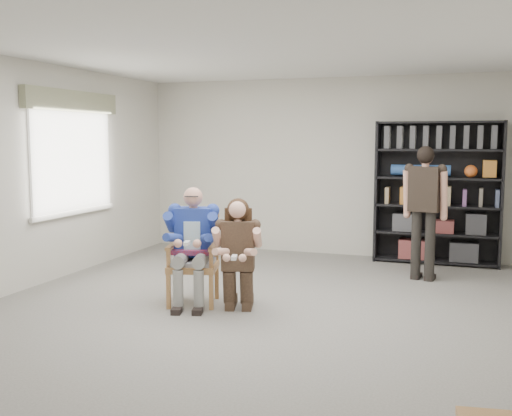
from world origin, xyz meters
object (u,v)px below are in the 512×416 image
at_px(kneeling_woman, 238,256).
at_px(bookshelf, 437,193).
at_px(armchair, 193,259).
at_px(standing_man, 424,214).
at_px(seated_man, 193,246).

xyz_separation_m(kneeling_woman, bookshelf, (1.89, 3.30, 0.44)).
distance_m(armchair, kneeling_woman, 0.60).
bearing_deg(bookshelf, kneeling_woman, -119.79).
relative_size(kneeling_woman, bookshelf, 0.58).
height_order(kneeling_woman, bookshelf, bookshelf).
relative_size(armchair, bookshelf, 0.48).
distance_m(kneeling_woman, standing_man, 2.79).
distance_m(seated_man, kneeling_woman, 0.59).
bearing_deg(armchair, bookshelf, 37.08).
distance_m(bookshelf, standing_man, 1.19).
relative_size(bookshelf, standing_man, 1.20).
bearing_deg(armchair, seated_man, 0.00).
bearing_deg(standing_man, kneeling_woman, -117.57).
bearing_deg(seated_man, bookshelf, 37.08).
bearing_deg(standing_man, bookshelf, 96.53).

